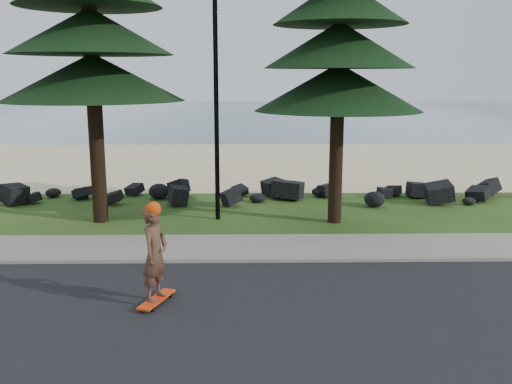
% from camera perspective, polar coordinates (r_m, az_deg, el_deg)
% --- Properties ---
extents(ground, '(160.00, 160.00, 0.00)m').
position_cam_1_polar(ground, '(14.36, -4.47, -5.89)').
color(ground, '#1F4515').
rests_on(ground, ground).
extents(road, '(160.00, 7.00, 0.02)m').
position_cam_1_polar(road, '(10.16, -6.03, -13.51)').
color(road, black).
rests_on(road, ground).
extents(kerb, '(160.00, 0.20, 0.10)m').
position_cam_1_polar(kerb, '(13.49, -4.70, -6.84)').
color(kerb, gray).
rests_on(kerb, ground).
extents(sidewalk, '(160.00, 2.00, 0.08)m').
position_cam_1_polar(sidewalk, '(14.53, -4.42, -5.50)').
color(sidewalk, gray).
rests_on(sidewalk, ground).
extents(beach_sand, '(160.00, 15.00, 0.01)m').
position_cam_1_polar(beach_sand, '(28.50, -2.72, 2.96)').
color(beach_sand, beige).
rests_on(beach_sand, ground).
extents(ocean, '(160.00, 58.00, 0.01)m').
position_cam_1_polar(ocean, '(64.81, -1.74, 7.87)').
color(ocean, '#3F6678').
rests_on(ocean, ground).
extents(seawall_boulders, '(60.00, 2.40, 1.10)m').
position_cam_1_polar(seawall_boulders, '(19.76, -3.49, -0.98)').
color(seawall_boulders, black).
rests_on(seawall_boulders, ground).
extents(lamp_post, '(0.25, 0.14, 8.14)m').
position_cam_1_polar(lamp_post, '(16.88, -4.03, 11.01)').
color(lamp_post, black).
rests_on(lamp_post, ground).
extents(skateboarder, '(0.63, 1.10, 2.00)m').
position_cam_1_polar(skateboarder, '(10.95, -10.07, -6.14)').
color(skateboarder, '#F63D0E').
rests_on(skateboarder, ground).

